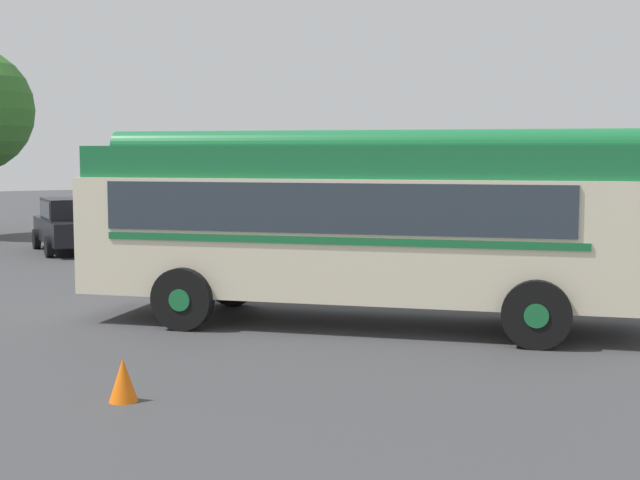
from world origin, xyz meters
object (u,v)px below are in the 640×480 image
Objects in this scene: traffic_cone at (123,380)px; car_mid_left at (157,221)px; vintage_bus at (362,220)px; car_near_left at (71,224)px.

car_mid_left is at bearing 69.78° from traffic_cone.
car_mid_left is (1.15, 14.55, -1.05)m from vintage_bus.
car_mid_left is 7.95× the size of traffic_cone.
car_near_left is (-1.66, 14.49, -1.05)m from vintage_bus.
car_near_left is 7.83× the size of traffic_cone.
car_near_left is at bearing 78.29° from traffic_cone.
traffic_cone is (-5.24, -2.81, -1.62)m from vintage_bus.
traffic_cone is (-3.59, -17.29, -0.57)m from car_near_left.
car_near_left reaches higher than traffic_cone.
vintage_bus is 2.06× the size of car_mid_left.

